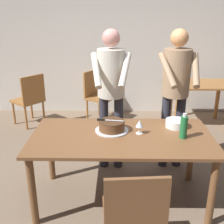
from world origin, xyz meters
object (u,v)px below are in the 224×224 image
Objects in this scene: main_dining_table at (122,145)px; person_standing_beside at (176,86)px; cake_knife at (105,120)px; background_chair_0 at (98,94)px; cake_on_platter at (112,126)px; chair_near_side at (133,215)px; plate_stack at (176,123)px; water_bottle at (184,127)px; background_chair_1 at (30,98)px; background_table at (200,93)px; wine_glass_near at (139,124)px; person_cutting_cake at (111,86)px.

person_standing_beside is (0.64, 0.69, 0.43)m from main_dining_table.
main_dining_table is 6.60× the size of cake_knife.
background_chair_0 is at bearing 122.98° from person_standing_beside.
chair_near_side is (0.17, -0.93, -0.31)m from cake_on_platter.
cake_knife is 0.30× the size of background_chair_0.
plate_stack is 1.20m from chair_near_side.
person_standing_beside is 1.91× the size of background_chair_0.
background_chair_0 is at bearing 112.87° from water_bottle.
plate_stack is 0.24× the size of background_chair_1.
main_dining_table is at bearing -34.63° from cake_knife.
background_chair_1 is at bearing 126.99° from cake_on_platter.
chair_near_side is (0.25, -0.94, -0.37)m from cake_knife.
cake_knife is 2.53m from background_table.
background_table is (1.20, 2.05, -0.28)m from wine_glass_near.
cake_knife is 0.16× the size of person_cutting_cake.
plate_stack is 0.27m from water_bottle.
background_chair_0 is (-0.39, 2.28, -0.16)m from main_dining_table.
chair_near_side reaches higher than cake_on_platter.
person_standing_beside is at bearing -57.02° from background_chair_0.
cake_knife is (-0.07, 0.01, 0.06)m from cake_on_platter.
water_bottle is 0.15× the size of person_cutting_cake.
background_chair_0 is at bearing 104.22° from wine_glass_near.
wine_glass_near is (0.17, 0.05, 0.20)m from main_dining_table.
person_standing_beside is 2.62m from background_chair_1.
wine_glass_near reaches higher than background_table.
main_dining_table is 0.79m from person_cutting_cake.
plate_stack is 0.55m from person_standing_beside.
water_bottle reaches higher than chair_near_side.
cake_knife is 1.08× the size of water_bottle.
person_cutting_cake is at bearing -43.67° from background_chair_1.
person_cutting_cake is at bearing -135.98° from background_table.
chair_near_side reaches higher than main_dining_table.
background_chair_1 is (-2.91, -0.08, -0.09)m from background_table.
plate_stack is (0.58, 0.22, 0.14)m from main_dining_table.
person_standing_beside is at bearing -117.39° from background_table.
background_chair_1 is (-1.36, 1.90, -0.37)m from cake_knife.
cake_knife is 2.21m from background_chair_0.
cake_knife is at bearing 145.37° from main_dining_table.
wine_glass_near is at bearing -75.78° from background_chair_0.
background_chair_0 reaches higher than main_dining_table.
background_chair_0 is (-0.57, 2.24, -0.36)m from wine_glass_near.
background_table is at bearing 69.88° from water_bottle.
person_cutting_cake is at bearing 115.47° from wine_glass_near.
person_cutting_cake is (-0.02, 0.55, 0.27)m from cake_on_platter.
person_cutting_cake is 1.61m from chair_near_side.
main_dining_table is 0.63m from water_bottle.
background_chair_1 reaches higher than plate_stack.
wine_glass_near reaches higher than plate_stack.
person_standing_beside reaches higher than cake_on_platter.
plate_stack is at bearing -98.21° from person_standing_beside.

